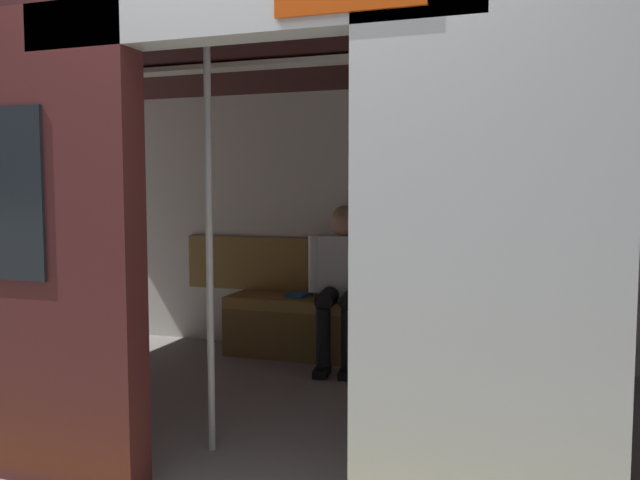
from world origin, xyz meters
name	(u,v)px	position (x,y,z in m)	size (l,w,h in m)	color
train_car	(325,161)	(0.06, -1.27, 1.50)	(6.40, 2.88, 2.24)	silver
bench_seat	(378,317)	(0.00, -2.37, 0.36)	(2.46, 0.44, 0.48)	olive
person_seated	(343,274)	(0.27, -2.32, 0.69)	(0.55, 0.71, 1.20)	silver
handbag	(388,291)	(-0.07, -2.41, 0.56)	(0.26, 0.15, 0.17)	#262D4C
book	(299,295)	(0.67, -2.43, 0.49)	(0.15, 0.22, 0.03)	#26598C
grab_pole_door	(209,246)	(0.42, -0.53, 1.05)	(0.04, 0.04, 2.10)	silver
grab_pole_far	(374,251)	(-0.42, -0.54, 1.05)	(0.04, 0.04, 2.10)	silver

